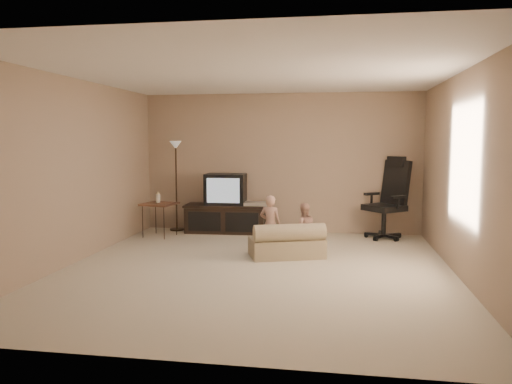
# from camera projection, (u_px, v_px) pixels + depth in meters

# --- Properties ---
(floor) EXTENTS (5.50, 5.50, 0.00)m
(floor) POSITION_uv_depth(u_px,v_px,m) (256.00, 269.00, 6.45)
(floor) COLOR beige
(floor) RESTS_ON ground
(room_shell) EXTENTS (5.50, 5.50, 5.50)m
(room_shell) POSITION_uv_depth(u_px,v_px,m) (256.00, 152.00, 6.29)
(room_shell) COLOR white
(room_shell) RESTS_ON floor
(tv_stand) EXTENTS (1.51, 0.60, 1.06)m
(tv_stand) POSITION_uv_depth(u_px,v_px,m) (226.00, 208.00, 9.00)
(tv_stand) COLOR black
(tv_stand) RESTS_ON floor
(office_chair) EXTENTS (0.90, 0.90, 1.39)m
(office_chair) POSITION_uv_depth(u_px,v_px,m) (388.00, 209.00, 8.46)
(office_chair) COLOR black
(office_chair) RESTS_ON floor
(side_table) EXTENTS (0.62, 0.62, 0.79)m
(side_table) POSITION_uv_depth(u_px,v_px,m) (159.00, 204.00, 8.62)
(side_table) COLOR brown
(side_table) RESTS_ON floor
(floor_lamp) EXTENTS (0.26, 0.26, 1.65)m
(floor_lamp) POSITION_uv_depth(u_px,v_px,m) (176.00, 165.00, 9.13)
(floor_lamp) COLOR #2E2114
(floor_lamp) RESTS_ON floor
(child_sofa) EXTENTS (1.16, 0.89, 0.50)m
(child_sofa) POSITION_uv_depth(u_px,v_px,m) (287.00, 243.00, 7.10)
(child_sofa) COLOR tan
(child_sofa) RESTS_ON floor
(toddler_left) EXTENTS (0.35, 0.28, 0.86)m
(toddler_left) POSITION_uv_depth(u_px,v_px,m) (270.00, 224.00, 7.33)
(toddler_left) COLOR tan
(toddler_left) RESTS_ON floor
(toddler_right) EXTENTS (0.41, 0.28, 0.76)m
(toddler_right) POSITION_uv_depth(u_px,v_px,m) (304.00, 229.00, 7.25)
(toddler_right) COLOR tan
(toddler_right) RESTS_ON floor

